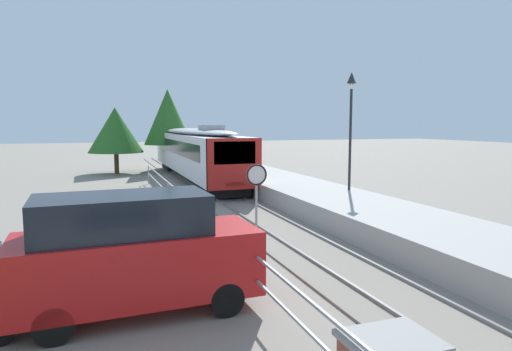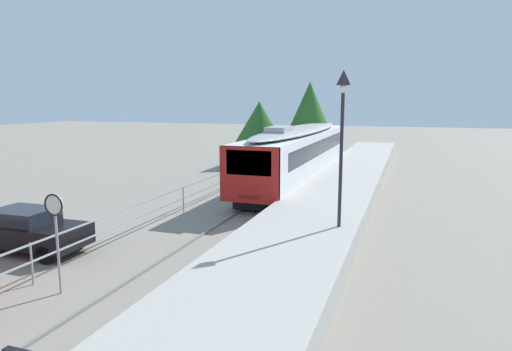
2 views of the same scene
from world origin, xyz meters
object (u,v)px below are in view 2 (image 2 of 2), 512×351
object	(u,v)px
commuter_train	(300,150)
parked_hatchback_black	(29,230)
speed_limit_sign	(55,219)
platform_lamp_mid_platform	(342,119)

from	to	relation	value
commuter_train	parked_hatchback_black	xyz separation A→B (m)	(-5.66, -16.51, -1.36)
commuter_train	speed_limit_sign	distance (m)	19.05
commuter_train	platform_lamp_mid_platform	world-z (taller)	platform_lamp_mid_platform
commuter_train	speed_limit_sign	bearing A→B (deg)	-96.38
speed_limit_sign	parked_hatchback_black	distance (m)	4.49
platform_lamp_mid_platform	speed_limit_sign	distance (m)	9.33
commuter_train	parked_hatchback_black	bearing A→B (deg)	-108.91
commuter_train	platform_lamp_mid_platform	bearing A→B (deg)	-70.61
commuter_train	platform_lamp_mid_platform	distance (m)	13.89
platform_lamp_mid_platform	speed_limit_sign	xyz separation A→B (m)	(-6.65, -6.04, -2.50)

